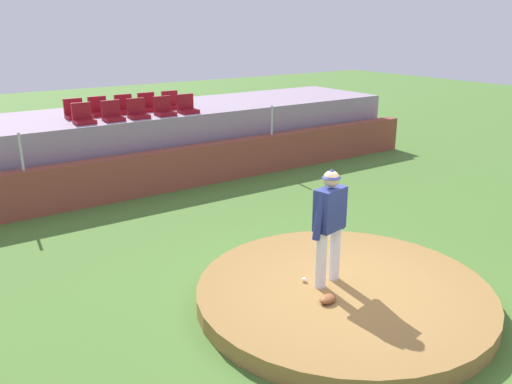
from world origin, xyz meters
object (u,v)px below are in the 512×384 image
Objects in this scene: stadium_chair_4 at (187,107)px; stadium_chair_9 at (171,103)px; baseball at (304,280)px; stadium_chair_0 at (83,117)px; fielding_glove at (328,299)px; stadium_chair_1 at (112,114)px; pitcher at (330,218)px; stadium_chair_8 at (148,105)px; stadium_chair_5 at (75,112)px; stadium_chair_7 at (125,107)px; stadium_chair_6 at (99,110)px; stadium_chair_2 at (138,112)px; stadium_chair_3 at (164,109)px.

stadium_chair_9 is at bearing -87.68° from stadium_chair_4.
stadium_chair_0 is (-1.01, 7.33, 1.63)m from baseball.
stadium_chair_4 is at bearing 75.90° from baseball.
fielding_glove is 8.17m from stadium_chair_1.
pitcher is 3.71× the size of stadium_chair_8.
stadium_chair_9 is (2.81, 0.87, 0.00)m from stadium_chair_0.
baseball is 8.56m from stadium_chair_9.
stadium_chair_7 is at bearing -178.32° from stadium_chair_5.
baseball is 8.40m from stadium_chair_6.
stadium_chair_0 is at bearing -0.41° from stadium_chair_4.
stadium_chair_8 is at bearing 179.83° from stadium_chair_6.
stadium_chair_1 and stadium_chair_2 have the same top height.
stadium_chair_6 is (-1.45, 0.93, 0.00)m from stadium_chair_3.
stadium_chair_6 is 2.11m from stadium_chair_9.
stadium_chair_4 is 1.18m from stadium_chair_8.
stadium_chair_3 is 2.28m from stadium_chair_5.
stadium_chair_4 is (2.85, -0.02, 0.00)m from stadium_chair_0.
stadium_chair_2 is at bearing 76.69° from pitcher.
stadium_chair_0 is 1.00× the size of stadium_chair_9.
stadium_chair_2 is at bearing 0.25° from stadium_chair_3.
stadium_chair_7 is (0.41, 8.24, 1.63)m from baseball.
stadium_chair_4 is at bearing 156.79° from stadium_chair_6.
stadium_chair_2 is at bearing 32.70° from stadium_chair_9.
stadium_chair_5 and stadium_chair_8 have the same top height.
stadium_chair_9 is (2.08, 0.89, 0.00)m from stadium_chair_1.
stadium_chair_4 is (1.56, 7.53, 0.59)m from pitcher.
stadium_chair_1 is at bearing 92.16° from baseball.
stadium_chair_3 is 1.11m from stadium_chair_9.
stadium_chair_0 and stadium_chair_4 have the same top height.
stadium_chair_4 and stadium_chair_9 have the same top height.
stadium_chair_6 is (-0.18, 8.92, 1.61)m from fielding_glove.
stadium_chair_5 is 2.05m from stadium_chair_8.
stadium_chair_2 and stadium_chair_9 have the same top height.
stadium_chair_4 is at bearing 162.49° from stadium_chair_5.
stadium_chair_2 is 1.17m from stadium_chair_6.
stadium_chair_5 is (0.05, 0.86, 0.00)m from stadium_chair_0.
baseball is at bearing 82.47° from stadium_chair_8.
baseball is at bearing 129.48° from pitcher.
fielding_glove is 0.60× the size of stadium_chair_1.
baseball is 0.15× the size of stadium_chair_5.
stadium_chair_3 reaches higher than fielding_glove.
stadium_chair_2 reaches higher than fielding_glove.
stadium_chair_9 is (0.66, 0.90, 0.00)m from stadium_chair_3.
baseball is at bearing 77.62° from stadium_chair_9.
stadium_chair_1 is 1.64m from stadium_chair_8.
pitcher is at bearing 89.08° from stadium_chair_7.
stadium_chair_0 and stadium_chair_7 have the same top height.
stadium_chair_3 is (1.14, 7.30, 1.63)m from baseball.
stadium_chair_6 is 1.00× the size of stadium_chair_9.
stadium_chair_7 is at bearing -179.81° from stadium_chair_6.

